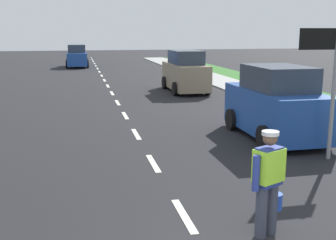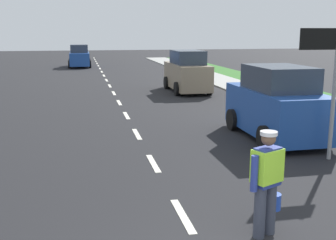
% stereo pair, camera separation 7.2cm
% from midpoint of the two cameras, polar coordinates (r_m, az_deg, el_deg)
% --- Properties ---
extents(ground_plane, '(96.00, 96.00, 0.00)m').
position_cam_midpoint_polar(ground_plane, '(25.10, -7.89, 4.68)').
color(ground_plane, black).
extents(sidewalk_right, '(2.40, 72.00, 0.14)m').
position_cam_midpoint_polar(sidewalk_right, '(16.73, 20.49, 0.42)').
color(sidewalk_right, '#9E9E99').
rests_on(sidewalk_right, ground).
extents(lane_center_line, '(0.14, 46.40, 0.01)m').
position_cam_midpoint_polar(lane_center_line, '(29.26, -8.47, 5.69)').
color(lane_center_line, silver).
rests_on(lane_center_line, ground).
extents(road_worker, '(0.67, 0.57, 1.67)m').
position_cam_midpoint_polar(road_worker, '(6.64, 13.63, -7.68)').
color(road_worker, '#383D4C').
rests_on(road_worker, ground).
extents(lane_direction_sign, '(1.16, 0.11, 3.20)m').
position_cam_midpoint_polar(lane_direction_sign, '(10.75, 20.99, 7.33)').
color(lane_direction_sign, gray).
rests_on(lane_direction_sign, ground).
extents(car_parked_curbside, '(1.98, 3.96, 2.15)m').
position_cam_midpoint_polar(car_parked_curbside, '(12.80, 14.67, 1.99)').
color(car_parked_curbside, '#1E4799').
rests_on(car_parked_curbside, ground).
extents(car_parked_far, '(1.89, 4.21, 2.16)m').
position_cam_midpoint_polar(car_parked_far, '(22.20, 2.70, 6.45)').
color(car_parked_far, gray).
rests_on(car_parked_far, ground).
extents(car_oncoming_third, '(1.95, 4.17, 1.98)m').
position_cam_midpoint_polar(car_oncoming_third, '(38.74, -11.89, 8.43)').
color(car_oncoming_third, '#1E4799').
rests_on(car_oncoming_third, ground).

